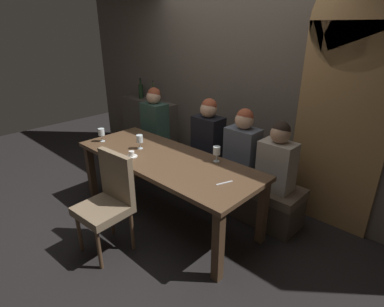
{
  "coord_description": "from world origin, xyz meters",
  "views": [
    {
      "loc": [
        2.28,
        -1.98,
        2.05
      ],
      "look_at": [
        0.3,
        0.11,
        0.84
      ],
      "focal_mm": 28.46,
      "sensor_mm": 36.0,
      "label": 1
    }
  ],
  "objects_px": {
    "banquette_bench": "(207,178)",
    "wine_glass_end_right": "(217,151)",
    "wine_bottle_pale_label": "(154,94)",
    "fork_on_table": "(224,183)",
    "diner_redhead": "(155,118)",
    "espresso_cup": "(132,154)",
    "wine_bottle_dark_red": "(141,91)",
    "wine_glass_far_left": "(140,139)",
    "diner_near_end": "(277,158)",
    "wine_glass_center_front": "(101,132)",
    "diner_bearded": "(208,134)",
    "dining_table": "(165,165)",
    "chair_near_side": "(109,197)",
    "diner_far_end": "(243,146)"
  },
  "relations": [
    {
      "from": "espresso_cup",
      "to": "dining_table",
      "type": "bearing_deg",
      "value": 39.49
    },
    {
      "from": "wine_glass_center_front",
      "to": "wine_glass_end_right",
      "type": "bearing_deg",
      "value": 19.73
    },
    {
      "from": "chair_near_side",
      "to": "diner_bearded",
      "type": "distance_m",
      "value": 1.43
    },
    {
      "from": "wine_bottle_dark_red",
      "to": "wine_glass_far_left",
      "type": "distance_m",
      "value": 1.74
    },
    {
      "from": "diner_redhead",
      "to": "diner_near_end",
      "type": "distance_m",
      "value": 1.94
    },
    {
      "from": "banquette_bench",
      "to": "wine_glass_end_right",
      "type": "xyz_separation_m",
      "value": [
        0.46,
        -0.4,
        0.63
      ]
    },
    {
      "from": "dining_table",
      "to": "espresso_cup",
      "type": "bearing_deg",
      "value": -140.51
    },
    {
      "from": "chair_near_side",
      "to": "wine_bottle_pale_label",
      "type": "bearing_deg",
      "value": 128.68
    },
    {
      "from": "banquette_bench",
      "to": "diner_bearded",
      "type": "relative_size",
      "value": 3.03
    },
    {
      "from": "diner_bearded",
      "to": "wine_bottle_pale_label",
      "type": "height_order",
      "value": "wine_bottle_pale_label"
    },
    {
      "from": "diner_far_end",
      "to": "espresso_cup",
      "type": "xyz_separation_m",
      "value": [
        -0.81,
        -0.91,
        -0.06
      ]
    },
    {
      "from": "diner_near_end",
      "to": "diner_far_end",
      "type": "bearing_deg",
      "value": -177.91
    },
    {
      "from": "dining_table",
      "to": "banquette_bench",
      "type": "distance_m",
      "value": 0.82
    },
    {
      "from": "chair_near_side",
      "to": "diner_far_end",
      "type": "xyz_separation_m",
      "value": [
        0.53,
        1.4,
        0.27
      ]
    },
    {
      "from": "banquette_bench",
      "to": "wine_bottle_dark_red",
      "type": "bearing_deg",
      "value": 168.58
    },
    {
      "from": "banquette_bench",
      "to": "wine_glass_end_right",
      "type": "bearing_deg",
      "value": -40.55
    },
    {
      "from": "diner_redhead",
      "to": "diner_far_end",
      "type": "xyz_separation_m",
      "value": [
        1.52,
        -0.01,
        -0.01
      ]
    },
    {
      "from": "dining_table",
      "to": "wine_bottle_dark_red",
      "type": "bearing_deg",
      "value": 148.93
    },
    {
      "from": "banquette_bench",
      "to": "wine_bottle_pale_label",
      "type": "relative_size",
      "value": 7.67
    },
    {
      "from": "wine_glass_center_front",
      "to": "diner_near_end",
      "type": "bearing_deg",
      "value": 25.26
    },
    {
      "from": "wine_bottle_pale_label",
      "to": "fork_on_table",
      "type": "height_order",
      "value": "wine_bottle_pale_label"
    },
    {
      "from": "diner_bearded",
      "to": "diner_near_end",
      "type": "relative_size",
      "value": 1.11
    },
    {
      "from": "diner_redhead",
      "to": "wine_bottle_dark_red",
      "type": "xyz_separation_m",
      "value": [
        -0.76,
        0.36,
        0.23
      ]
    },
    {
      "from": "diner_far_end",
      "to": "wine_glass_end_right",
      "type": "height_order",
      "value": "diner_far_end"
    },
    {
      "from": "wine_bottle_dark_red",
      "to": "wine_glass_far_left",
      "type": "bearing_deg",
      "value": -38.73
    },
    {
      "from": "diner_redhead",
      "to": "diner_far_end",
      "type": "distance_m",
      "value": 1.52
    },
    {
      "from": "fork_on_table",
      "to": "espresso_cup",
      "type": "bearing_deg",
      "value": -148.68
    },
    {
      "from": "dining_table",
      "to": "diner_redhead",
      "type": "xyz_separation_m",
      "value": [
        -0.99,
        0.69,
        0.19
      ]
    },
    {
      "from": "wine_bottle_dark_red",
      "to": "wine_glass_center_front",
      "type": "distance_m",
      "value": 1.51
    },
    {
      "from": "wine_bottle_pale_label",
      "to": "espresso_cup",
      "type": "xyz_separation_m",
      "value": [
        1.12,
        -1.26,
        -0.3
      ]
    },
    {
      "from": "diner_near_end",
      "to": "wine_bottle_dark_red",
      "type": "relative_size",
      "value": 2.27
    },
    {
      "from": "dining_table",
      "to": "wine_glass_center_front",
      "type": "height_order",
      "value": "wine_glass_center_front"
    },
    {
      "from": "wine_bottle_dark_red",
      "to": "wine_glass_end_right",
      "type": "xyz_separation_m",
      "value": [
        2.21,
        -0.75,
        -0.21
      ]
    },
    {
      "from": "chair_near_side",
      "to": "wine_bottle_dark_red",
      "type": "distance_m",
      "value": 2.54
    },
    {
      "from": "diner_bearded",
      "to": "fork_on_table",
      "type": "height_order",
      "value": "diner_bearded"
    },
    {
      "from": "espresso_cup",
      "to": "diner_bearded",
      "type": "bearing_deg",
      "value": 71.57
    },
    {
      "from": "wine_glass_far_left",
      "to": "diner_bearded",
      "type": "bearing_deg",
      "value": 58.79
    },
    {
      "from": "dining_table",
      "to": "wine_glass_center_front",
      "type": "bearing_deg",
      "value": -168.14
    },
    {
      "from": "diner_far_end",
      "to": "diner_near_end",
      "type": "xyz_separation_m",
      "value": [
        0.42,
        0.02,
        -0.03
      ]
    },
    {
      "from": "diner_near_end",
      "to": "wine_glass_center_front",
      "type": "bearing_deg",
      "value": -154.74
    },
    {
      "from": "dining_table",
      "to": "fork_on_table",
      "type": "xyz_separation_m",
      "value": [
        0.82,
        -0.02,
        0.09
      ]
    },
    {
      "from": "espresso_cup",
      "to": "wine_bottle_pale_label",
      "type": "bearing_deg",
      "value": 131.6
    },
    {
      "from": "diner_redhead",
      "to": "espresso_cup",
      "type": "bearing_deg",
      "value": -52.48
    },
    {
      "from": "chair_near_side",
      "to": "fork_on_table",
      "type": "relative_size",
      "value": 5.76
    },
    {
      "from": "banquette_bench",
      "to": "chair_near_side",
      "type": "bearing_deg",
      "value": -89.99
    },
    {
      "from": "diner_redhead",
      "to": "fork_on_table",
      "type": "distance_m",
      "value": 1.95
    },
    {
      "from": "wine_glass_center_front",
      "to": "fork_on_table",
      "type": "height_order",
      "value": "wine_glass_center_front"
    },
    {
      "from": "dining_table",
      "to": "wine_glass_center_front",
      "type": "xyz_separation_m",
      "value": [
        -0.93,
        -0.2,
        0.2
      ]
    },
    {
      "from": "diner_redhead",
      "to": "fork_on_table",
      "type": "xyz_separation_m",
      "value": [
        1.81,
        -0.71,
        -0.09
      ]
    },
    {
      "from": "diner_redhead",
      "to": "diner_near_end",
      "type": "relative_size",
      "value": 1.11
    }
  ]
}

